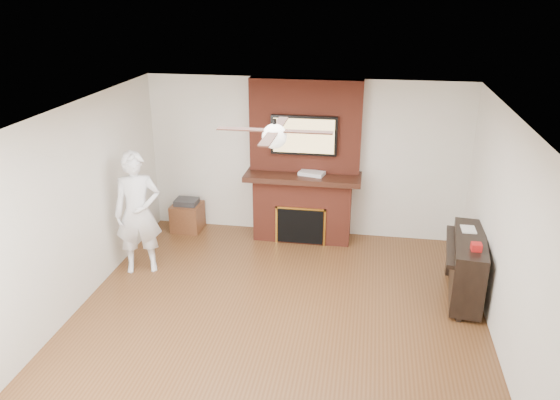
% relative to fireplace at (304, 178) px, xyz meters
% --- Properties ---
extents(room_shell, '(5.36, 5.86, 2.86)m').
position_rel_fireplace_xyz_m(room_shell, '(0.00, -2.55, 0.25)').
color(room_shell, '#533118').
rests_on(room_shell, ground).
extents(fireplace, '(1.78, 0.64, 2.50)m').
position_rel_fireplace_xyz_m(fireplace, '(0.00, 0.00, 0.00)').
color(fireplace, maroon).
rests_on(fireplace, ground).
extents(tv, '(1.00, 0.08, 0.60)m').
position_rel_fireplace_xyz_m(tv, '(0.00, -0.05, 0.68)').
color(tv, black).
rests_on(tv, fireplace).
extents(ceiling_fan, '(1.21, 1.21, 0.31)m').
position_rel_fireplace_xyz_m(ceiling_fan, '(-0.00, -2.55, 1.34)').
color(ceiling_fan, black).
rests_on(ceiling_fan, room_shell).
extents(person, '(0.74, 0.62, 1.74)m').
position_rel_fireplace_xyz_m(person, '(-2.10, -1.48, -0.13)').
color(person, white).
rests_on(person, ground).
extents(side_table, '(0.47, 0.47, 0.54)m').
position_rel_fireplace_xyz_m(side_table, '(-1.91, -0.07, -0.75)').
color(side_table, '#5A2F19').
rests_on(side_table, ground).
extents(piano, '(0.61, 1.32, 0.93)m').
position_rel_fireplace_xyz_m(piano, '(2.29, -1.49, -0.54)').
color(piano, black).
rests_on(piano, ground).
extents(cable_box, '(0.42, 0.30, 0.05)m').
position_rel_fireplace_xyz_m(cable_box, '(0.14, -0.10, 0.11)').
color(cable_box, silver).
rests_on(cable_box, fireplace).
extents(candle_orange, '(0.08, 0.08, 0.13)m').
position_rel_fireplace_xyz_m(candle_orange, '(-0.07, -0.21, -0.93)').
color(candle_orange, '#C08016').
rests_on(candle_orange, ground).
extents(candle_green, '(0.08, 0.08, 0.09)m').
position_rel_fireplace_xyz_m(candle_green, '(0.06, -0.21, -0.95)').
color(candle_green, '#3D6D2B').
rests_on(candle_green, ground).
extents(candle_cream, '(0.09, 0.09, 0.10)m').
position_rel_fireplace_xyz_m(candle_cream, '(0.18, -0.18, -0.94)').
color(candle_cream, beige).
rests_on(candle_cream, ground).
extents(candle_blue, '(0.06, 0.06, 0.09)m').
position_rel_fireplace_xyz_m(candle_blue, '(0.25, -0.23, -0.95)').
color(candle_blue, '#2D5B89').
rests_on(candle_blue, ground).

